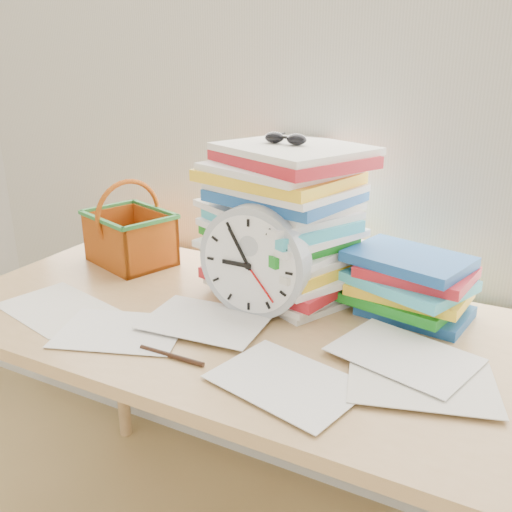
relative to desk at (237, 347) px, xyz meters
The scene contains 9 objects.
curtain 0.73m from the desk, 90.00° to the left, with size 2.40×0.01×2.50m, color beige.
desk is the anchor object (origin of this frame).
paper_stack 0.33m from the desk, 83.52° to the left, with size 0.37×0.30×0.37m, color white, non-canonical shape.
clock 0.21m from the desk, 59.38° to the left, with size 0.26×0.26×0.05m, color #AAB0B8.
sunglasses 0.51m from the desk, 85.25° to the left, with size 0.12×0.10×0.03m, color black, non-canonical shape.
book_stack 0.43m from the desk, 32.03° to the left, with size 0.29×0.22×0.15m, color white, non-canonical shape.
basket 0.52m from the desk, 158.47° to the left, with size 0.24×0.19×0.24m, color #B85411, non-canonical shape.
pen 0.23m from the desk, 97.26° to the right, with size 0.01×0.01×0.15m, color black.
scattered_papers 0.08m from the desk, ahead, with size 1.26×0.42×0.02m, color white, non-canonical shape.
Camera 1 is at (0.59, 0.58, 1.33)m, focal length 40.00 mm.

